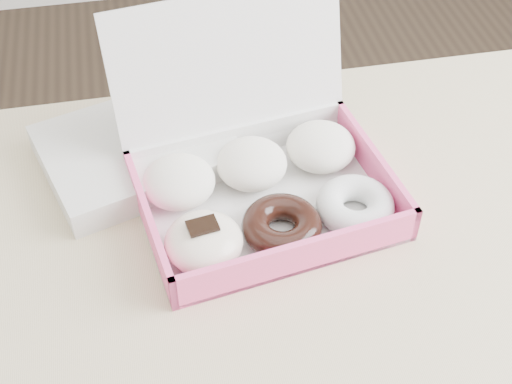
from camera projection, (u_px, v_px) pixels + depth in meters
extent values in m
cube|color=tan|center=(355.00, 311.00, 0.76)|extent=(1.20, 0.80, 0.04)
cube|color=silver|center=(266.00, 207.00, 0.84)|extent=(0.31, 0.25, 0.01)
cube|color=#FF5492|center=(299.00, 258.00, 0.75)|extent=(0.28, 0.05, 0.05)
cube|color=silver|center=(238.00, 141.00, 0.89)|extent=(0.28, 0.05, 0.05)
cube|color=#FF5492|center=(149.00, 225.00, 0.79)|extent=(0.04, 0.21, 0.05)
cube|color=#FF5492|center=(374.00, 167.00, 0.85)|extent=(0.04, 0.21, 0.05)
cube|color=silver|center=(231.00, 79.00, 0.84)|extent=(0.29, 0.10, 0.20)
ellipsoid|color=white|center=(179.00, 182.00, 0.83)|extent=(0.10, 0.10, 0.05)
ellipsoid|color=white|center=(252.00, 164.00, 0.85)|extent=(0.10, 0.10, 0.05)
ellipsoid|color=white|center=(321.00, 146.00, 0.87)|extent=(0.10, 0.10, 0.05)
ellipsoid|color=#F1DEC4|center=(204.00, 242.00, 0.76)|extent=(0.10, 0.10, 0.05)
cube|color=black|center=(203.00, 226.00, 0.74)|extent=(0.04, 0.03, 0.00)
torus|color=black|center=(282.00, 226.00, 0.79)|extent=(0.10, 0.10, 0.03)
torus|color=white|center=(355.00, 206.00, 0.81)|extent=(0.10, 0.10, 0.03)
cube|color=white|center=(137.00, 150.00, 0.88)|extent=(0.27, 0.24, 0.04)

